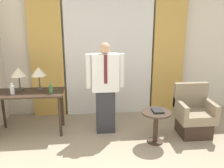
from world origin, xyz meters
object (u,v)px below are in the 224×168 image
object	(u,v)px
table_lamp_left	(19,73)
armchair	(194,116)
desk	(29,98)
bottle_near_edge	(12,90)
bottle_by_lamp	(51,89)
table_lamp_right	(39,73)
book	(158,110)
side_table	(156,122)
person	(105,86)

from	to	relation	value
table_lamp_left	armchair	world-z (taller)	table_lamp_left
armchair	desk	bearing A→B (deg)	172.74
bottle_near_edge	bottle_by_lamp	distance (m)	0.66
table_lamp_right	desk	bearing A→B (deg)	-142.95
table_lamp_left	book	bearing A→B (deg)	-17.20
table_lamp_right	armchair	bearing A→B (deg)	-10.42
side_table	book	size ratio (longest dim) A/B	2.45
person	book	distance (m)	1.00
table_lamp_left	armchair	xyz separation A→B (m)	(3.09, -0.50, -0.75)
bottle_near_edge	side_table	xyz separation A→B (m)	(2.40, -0.52, -0.47)
bottle_near_edge	book	distance (m)	2.49
table_lamp_right	book	world-z (taller)	table_lamp_right
side_table	book	bearing A→B (deg)	28.45
desk	book	xyz separation A→B (m)	(2.18, -0.60, -0.08)
table_lamp_left	book	distance (m)	2.51
bottle_near_edge	person	size ratio (longest dim) A/B	0.12
side_table	table_lamp_left	bearing A→B (deg)	162.38
bottle_near_edge	bottle_by_lamp	world-z (taller)	bottle_by_lamp
table_lamp_left	side_table	xyz separation A→B (m)	(2.33, -0.74, -0.71)
bottle_near_edge	bottle_by_lamp	bearing A→B (deg)	-3.41
person	side_table	size ratio (longest dim) A/B	2.95
book	side_table	bearing A→B (deg)	-151.55
desk	table_lamp_left	distance (m)	0.49
side_table	person	bearing A→B (deg)	149.06
desk	bottle_by_lamp	distance (m)	0.47
table_lamp_left	armchair	size ratio (longest dim) A/B	0.46
armchair	book	world-z (taller)	armchair
table_lamp_left	table_lamp_right	size ratio (longest dim) A/B	1.00
table_lamp_right	person	world-z (taller)	person
table_lamp_right	bottle_near_edge	world-z (taller)	table_lamp_right
table_lamp_left	bottle_near_edge	xyz separation A→B (m)	(-0.07, -0.22, -0.24)
person	desk	bearing A→B (deg)	174.70
table_lamp_right	bottle_near_edge	size ratio (longest dim) A/B	2.18
desk	person	xyz separation A→B (m)	(1.35, -0.13, 0.23)
person	armchair	distance (m)	1.67
armchair	side_table	size ratio (longest dim) A/B	1.62
desk	bottle_near_edge	world-z (taller)	bottle_near_edge
side_table	table_lamp_right	bearing A→B (deg)	159.50
person	book	xyz separation A→B (m)	(0.83, -0.47, -0.31)
bottle_by_lamp	table_lamp_right	bearing A→B (deg)	132.17
desk	person	distance (m)	1.37
table_lamp_right	person	xyz separation A→B (m)	(1.17, -0.26, -0.20)
side_table	armchair	bearing A→B (deg)	17.38
bottle_by_lamp	person	size ratio (longest dim) A/B	0.12
desk	bottle_by_lamp	world-z (taller)	bottle_by_lamp
armchair	bottle_near_edge	bearing A→B (deg)	174.86
bottle_near_edge	side_table	distance (m)	2.50
bottle_by_lamp	book	xyz separation A→B (m)	(1.77, -0.47, -0.28)
bottle_near_edge	side_table	size ratio (longest dim) A/B	0.35
desk	side_table	xyz separation A→B (m)	(2.15, -0.61, -0.27)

